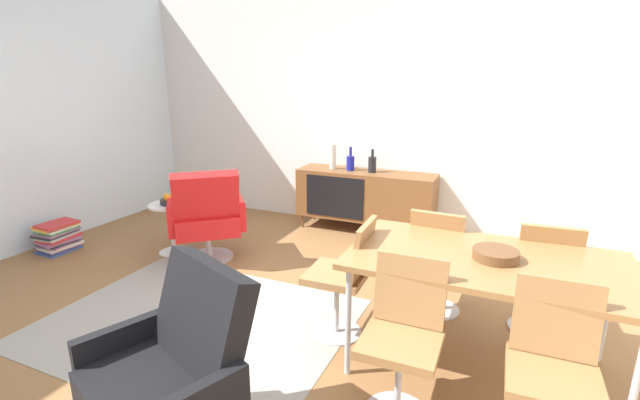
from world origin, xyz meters
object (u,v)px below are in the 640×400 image
side_table_round (172,222)px  magazine_stack (58,237)px  dining_table (486,265)px  vase_sculptural_dark (350,162)px  vase_ceramic_small (372,164)px  wooden_bowl_on_table (496,254)px  dining_chair_front_right (552,368)px  armchair_black_shell (172,371)px  vase_cobalt (333,156)px  dining_chair_back_right (543,273)px  fruit_bowl (170,200)px  dining_chair_back_left (438,257)px  sideboard (365,195)px  dining_chair_front_left (403,333)px  lounge_chair_red (207,215)px  dining_chair_near_window (345,274)px

side_table_round → magazine_stack: 1.23m
magazine_stack → dining_table: bearing=-3.4°
vase_sculptural_dark → side_table_round: vase_sculptural_dark is taller
vase_ceramic_small → magazine_stack: (-2.81, -1.91, -0.66)m
vase_ceramic_small → dining_table: size_ratio=0.17×
wooden_bowl_on_table → side_table_round: bearing=166.8°
dining_chair_front_right → armchair_black_shell: bearing=-155.4°
vase_cobalt → vase_sculptural_dark: vase_cobalt is taller
dining_table → dining_chair_back_right: bearing=57.6°
vase_ceramic_small → magazine_stack: vase_ceramic_small is taller
vase_cobalt → magazine_stack: bearing=-140.7°
fruit_bowl → dining_chair_back_left: bearing=-3.6°
armchair_black_shell → magazine_stack: (-2.94, 1.54, -0.31)m
wooden_bowl_on_table → dining_chair_back_right: bearing=61.1°
vase_cobalt → dining_chair_back_left: size_ratio=0.34×
vase_cobalt → side_table_round: (-1.21, -1.43, -0.55)m
dining_chair_front_right → wooden_bowl_on_table: bearing=118.6°
dining_chair_front_right → dining_chair_back_left: same height
vase_sculptural_dark → dining_table: bearing=-52.6°
vase_cobalt → magazine_stack: size_ratio=0.74×
dining_table → fruit_bowl: bearing=166.7°
wooden_bowl_on_table → magazine_stack: size_ratio=0.65×
vase_cobalt → sideboard: bearing=-0.3°
dining_table → dining_chair_front_left: (-0.35, -0.56, -0.23)m
wooden_bowl_on_table → dining_chair_front_right: (0.30, -0.56, -0.30)m
lounge_chair_red → dining_chair_front_left: bearing=-29.1°
wooden_bowl_on_table → dining_chair_front_right: bearing=-61.4°
vase_cobalt → fruit_bowl: bearing=-130.3°
vase_ceramic_small → dining_chair_front_left: 2.92m
wooden_bowl_on_table → sideboard: bearing=124.8°
dining_chair_front_left → fruit_bowl: dining_chair_front_left is taller
vase_sculptural_dark → magazine_stack: 3.25m
sideboard → lounge_chair_red: 1.85m
dining_chair_front_left → dining_chair_back_left: (-0.00, 1.12, 0.00)m
vase_cobalt → dining_chair_front_right: (2.21, -2.71, -0.40)m
sideboard → dining_chair_back_left: bearing=-55.4°
wooden_bowl_on_table → armchair_black_shell: 1.85m
dining_chair_front_right → armchair_black_shell: size_ratio=0.90×
dining_chair_back_right → fruit_bowl: (-3.43, 0.17, 0.09)m
dining_chair_near_window → lounge_chair_red: size_ratio=0.90×
lounge_chair_red → side_table_round: 0.50m
fruit_bowl → vase_sculptural_dark: bearing=45.0°
wooden_bowl_on_table → dining_chair_near_window: bearing=179.8°
wooden_bowl_on_table → dining_chair_back_right: size_ratio=0.30×
dining_chair_back_right → magazine_stack: 4.57m
sideboard → armchair_black_shell: 3.45m
vase_cobalt → vase_ceramic_small: size_ratio=1.11×
dining_chair_front_left → magazine_stack: (-3.84, 0.81, -0.31)m
dining_chair_back_left → side_table_round: (-2.72, 0.17, -0.15)m
dining_chair_front_right → fruit_bowl: 3.66m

